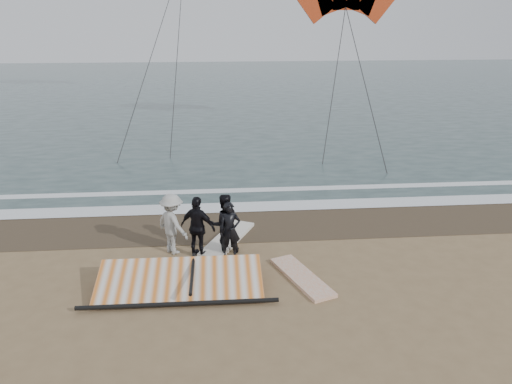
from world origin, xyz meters
TOP-DOWN VIEW (x-y plane):
  - ground at (0.00, 0.00)m, footprint 120.00×120.00m
  - sea at (0.00, 33.00)m, footprint 120.00×54.00m
  - wet_sand at (0.00, 4.50)m, footprint 120.00×2.80m
  - foam_near at (0.00, 5.90)m, footprint 120.00×0.90m
  - foam_far at (0.00, 7.60)m, footprint 120.00×0.45m
  - man_main at (-0.94, 2.29)m, footprint 0.60×0.42m
  - board_white at (0.80, 0.96)m, footprint 1.38×2.34m
  - board_cream at (-0.98, 3.32)m, footprint 1.72×2.58m
  - trio_cluster at (-1.85, 2.60)m, footprint 2.48×1.33m
  - sail_rig at (-2.26, 0.80)m, footprint 4.53×1.96m

SIDE VIEW (x-z plane):
  - ground at x=0.00m, z-range 0.00..0.00m
  - wet_sand at x=0.00m, z-range 0.00..0.01m
  - sea at x=0.00m, z-range 0.00..0.02m
  - foam_near at x=0.00m, z-range 0.02..0.03m
  - foam_far at x=0.00m, z-range 0.02..0.03m
  - board_white at x=0.80m, z-range 0.00..0.09m
  - board_cream at x=-0.98m, z-range 0.00..0.11m
  - sail_rig at x=-2.26m, z-range -0.06..0.45m
  - man_main at x=-0.94m, z-range 0.00..1.58m
  - trio_cluster at x=-1.85m, z-range -0.01..1.71m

